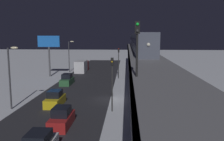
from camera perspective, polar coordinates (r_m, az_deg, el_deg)
The scene contains 14 objects.
ground_plane at distance 33.99m, azimuth -0.84°, elevation -6.95°, with size 240.00×240.00×0.00m, color silver.
avenue_asphalt at distance 34.78m, azimuth -9.60°, elevation -6.71°, with size 11.00×108.88×0.01m, color #28282D.
elevated_railway at distance 33.02m, azimuth 8.02°, elevation 1.63°, with size 5.00×108.88×5.95m.
subway_train at distance 58.06m, azimuth 6.23°, elevation 7.05°, with size 2.94×55.47×3.40m.
rail_signal at distance 17.41m, azimuth 5.99°, elevation 7.40°, with size 0.36×0.41×4.00m.
sedan_green at distance 45.15m, azimuth -10.62°, elevation -2.24°, with size 1.80×4.49×1.97m.
sedan_yellow at distance 32.02m, azimuth -13.36°, elevation -6.67°, with size 1.80×4.24×1.97m.
sedan_red at distance 24.76m, azimuth -11.85°, elevation -11.09°, with size 1.80×4.22×1.97m.
box_truck at distance 60.30m, azimuth -7.19°, elevation 1.00°, with size 2.40×7.40×2.80m.
traffic_light_near at distance 28.01m, azimuth 0.02°, elevation -1.45°, with size 0.32×0.44×6.40m.
traffic_light_mid at distance 50.04m, azimuth 1.58°, elevation 2.85°, with size 0.32×0.44×6.40m.
commercial_billboard at distance 54.09m, azimuth -14.75°, elevation 5.79°, with size 4.80×0.36×8.90m.
street_lamp_near at distance 31.24m, azimuth -22.84°, elevation 0.05°, with size 1.35×0.44×7.65m.
street_lamp_far at distance 59.48m, azimuth -9.98°, elevation 4.19°, with size 1.35×0.44×7.65m.
Camera 1 is at (-2.51, 32.70, 8.94)m, focal length 38.54 mm.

